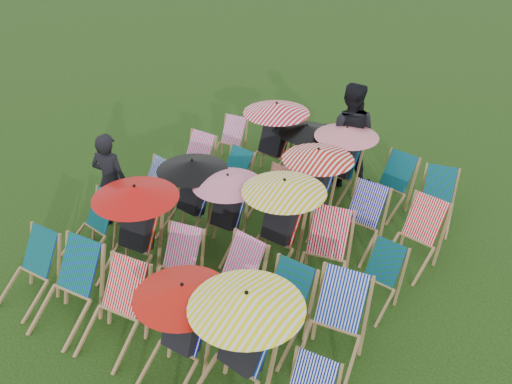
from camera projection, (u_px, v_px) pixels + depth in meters
The scene contains 32 objects.
ground at pixel (248, 259), 8.48m from camera, with size 100.00×100.00×0.00m, color black.
deckchair_0 at pixel (27, 271), 7.52m from camera, with size 0.62×0.86×0.92m.
deckchair_1 at pixel (66, 290), 7.12m from camera, with size 0.74×0.99×1.03m.
deckchair_2 at pixel (113, 311), 6.82m from camera, with size 0.73×0.97×0.99m.
deckchair_3 at pixel (177, 331), 6.29m from camera, with size 1.09×1.13×1.29m.
deckchair_4 at pixel (237, 346), 5.99m from camera, with size 1.22×1.29×1.44m.
deckchair_6 at pixel (90, 227), 8.44m from camera, with size 0.70×0.88×0.88m.
deckchair_7 at pixel (132, 230), 7.85m from camera, with size 1.18×1.25×1.40m.
deckchair_8 at pixel (174, 268), 7.58m from camera, with size 0.72×0.91×0.90m.
deckchair_9 at pixel (230, 282), 7.30m from camera, with size 0.76×0.97×0.96m.
deckchair_10 at pixel (278, 311), 6.86m from camera, with size 0.67×0.91×0.95m.
deckchair_11 at pixel (333, 326), 6.58m from camera, with size 0.78×1.01×1.02m.
deckchair_12 at pixel (147, 194), 9.17m from camera, with size 0.77×0.96×0.94m.
deckchair_13 at pixel (188, 196), 8.73m from camera, with size 1.07×1.14×1.28m.
deckchair_14 at pixel (223, 211), 8.40m from camera, with size 1.05×1.08×1.24m.
deckchair_15 at pixel (276, 223), 7.99m from camera, with size 1.18×1.23×1.40m.
deckchair_16 at pixel (323, 254), 7.76m from camera, with size 0.84×1.04×1.01m.
deckchair_17 at pixel (376, 280), 7.44m from camera, with size 0.62×0.81×0.82m.
deckchair_18 at pixel (191, 165), 10.02m from camera, with size 0.64×0.88×0.94m.
deckchair_19 at pixel (228, 180), 9.62m from camera, with size 0.70×0.89×0.89m.
deckchair_20 at pixel (270, 197), 9.21m from camera, with size 0.65×0.82×0.82m.
deckchair_21 at pixel (311, 186), 8.93m from camera, with size 1.12×1.17×1.32m.
deckchair_22 at pixel (358, 221), 8.50m from camera, with size 0.68×0.91×0.94m.
deckchair_23 at pixel (414, 237), 8.15m from camera, with size 0.77×0.97×0.96m.
deckchair_24 at pixel (228, 142), 10.93m from camera, with size 0.61×0.80×0.82m.
deckchair_25 at pixel (270, 139), 10.29m from camera, with size 1.19×1.25×1.41m.
deckchair_26 at pixel (301, 154), 10.03m from camera, with size 0.99×1.06×1.17m.
deckchair_27 at pixel (339, 161), 9.70m from camera, with size 1.08×1.15×1.29m.
deckchair_28 at pixel (389, 186), 9.43m from camera, with size 0.76×0.94×0.92m.
deckchair_29 at pixel (436, 200), 9.08m from camera, with size 0.71×0.89×0.87m.
person_left at pixel (111, 181), 8.85m from camera, with size 0.59×0.39×1.62m, color black.
person_rear at pixel (349, 135), 9.95m from camera, with size 0.93×0.72×1.90m, color black.
Camera 1 is at (3.70, -5.63, 5.25)m, focal length 40.00 mm.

